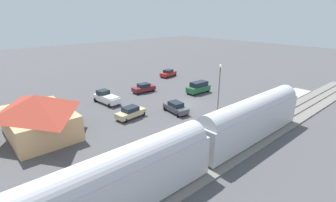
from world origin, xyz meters
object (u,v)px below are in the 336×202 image
object	(u,v)px
pedestrian_on_platform	(263,100)
sedan_charcoal	(176,107)
station_building	(38,115)
light_pole_near_platform	(219,85)
passenger_train	(117,181)
pickup_white	(106,97)
sedan_red	(168,73)
suv_green	(199,87)
sedan_tan	(131,112)
pedestrian_waiting_far	(248,108)
sedan_maroon	(144,88)

from	to	relation	value
pedestrian_on_platform	sedan_charcoal	size ratio (longest dim) A/B	0.36
station_building	light_pole_near_platform	xyz separation A→B (m)	(-11.20, -21.24, 2.19)
passenger_train	light_pole_near_platform	xyz separation A→B (m)	(6.80, -20.76, 2.11)
passenger_train	pickup_white	size ratio (longest dim) A/B	9.82
passenger_train	sedan_red	bearing A→B (deg)	-46.39
passenger_train	suv_green	xyz separation A→B (m)	(16.89, -27.83, -1.71)
suv_green	sedan_tan	world-z (taller)	suv_green
sedan_charcoal	sedan_tan	size ratio (longest dim) A/B	1.00
passenger_train	station_building	world-z (taller)	station_building
pedestrian_waiting_far	sedan_tan	distance (m)	17.48
sedan_red	pedestrian_on_platform	bearing A→B (deg)	173.92
station_building	suv_green	bearing A→B (deg)	-92.24
station_building	sedan_tan	xyz separation A→B (m)	(-2.90, -11.54, -1.89)
pedestrian_waiting_far	suv_green	size ratio (longest dim) A/B	0.34
sedan_red	light_pole_near_platform	world-z (taller)	light_pole_near_platform
light_pole_near_platform	pedestrian_on_platform	bearing A→B (deg)	-105.37
passenger_train	pedestrian_waiting_far	bearing A→B (deg)	-80.48
station_building	light_pole_near_platform	world-z (taller)	light_pole_near_platform
sedan_tan	pedestrian_waiting_far	bearing A→B (deg)	-128.85
passenger_train	sedan_charcoal	world-z (taller)	passenger_train
pedestrian_waiting_far	sedan_red	xyz separation A→B (m)	(26.60, -7.58, -0.40)
sedan_tan	light_pole_near_platform	bearing A→B (deg)	-130.58
suv_green	light_pole_near_platform	size ratio (longest dim) A/B	0.63
passenger_train	suv_green	size ratio (longest dim) A/B	11.01
pedestrian_on_platform	sedan_red	bearing A→B (deg)	-6.08
light_pole_near_platform	passenger_train	bearing A→B (deg)	108.13
passenger_train	suv_green	bearing A→B (deg)	-58.74
sedan_charcoal	pedestrian_on_platform	bearing A→B (deg)	-123.26
sedan_tan	sedan_red	size ratio (longest dim) A/B	0.98
station_building	pickup_white	distance (m)	13.27
pedestrian_on_platform	sedan_charcoal	distance (m)	14.33
sedan_charcoal	sedan_tan	world-z (taller)	same
passenger_train	station_building	xyz separation A→B (m)	(18.00, 0.47, -0.09)
station_building	sedan_tan	size ratio (longest dim) A/B	2.39
suv_green	sedan_red	world-z (taller)	suv_green
sedan_maroon	sedan_red	size ratio (longest dim) A/B	0.96
pedestrian_on_platform	suv_green	bearing A→B (deg)	7.44
pedestrian_on_platform	pedestrian_waiting_far	bearing A→B (deg)	93.24
pedestrian_waiting_far	sedan_maroon	size ratio (longest dim) A/B	0.37
sedan_charcoal	light_pole_near_platform	distance (m)	7.57
pedestrian_on_platform	sedan_maroon	size ratio (longest dim) A/B	0.37
pedestrian_waiting_far	sedan_charcoal	distance (m)	10.86
pedestrian_on_platform	sedan_red	world-z (taller)	pedestrian_on_platform
station_building	pedestrian_waiting_far	world-z (taller)	station_building
sedan_tan	light_pole_near_platform	size ratio (longest dim) A/B	0.59
station_building	sedan_charcoal	bearing A→B (deg)	-107.71
station_building	pickup_white	xyz separation A→B (m)	(5.29, -12.04, -1.74)
sedan_maroon	sedan_red	distance (m)	13.67
station_building	light_pole_near_platform	distance (m)	24.11
light_pole_near_platform	sedan_red	bearing A→B (deg)	-25.66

